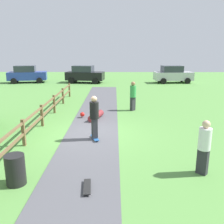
% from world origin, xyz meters
% --- Properties ---
extents(ground_plane, '(60.00, 60.00, 0.00)m').
position_xyz_m(ground_plane, '(0.00, 0.00, 0.00)').
color(ground_plane, '#568E42').
extents(asphalt_path, '(2.40, 28.00, 0.02)m').
position_xyz_m(asphalt_path, '(0.00, 0.00, 0.01)').
color(asphalt_path, '#515156').
rests_on(asphalt_path, ground_plane).
extents(wooden_fence, '(0.12, 18.12, 1.10)m').
position_xyz_m(wooden_fence, '(-2.60, 0.00, 0.67)').
color(wooden_fence, brown).
rests_on(wooden_fence, ground_plane).
extents(trash_bin, '(0.56, 0.56, 0.90)m').
position_xyz_m(trash_bin, '(-1.80, -4.16, 0.45)').
color(trash_bin, black).
rests_on(trash_bin, ground_plane).
extents(skater_riding, '(0.48, 0.82, 1.89)m').
position_xyz_m(skater_riding, '(0.18, -0.59, 1.08)').
color(skater_riding, '#265999').
rests_on(skater_riding, asphalt_path).
extents(skater_fallen, '(1.32, 1.47, 0.36)m').
position_xyz_m(skater_fallen, '(-0.05, 2.54, 0.20)').
color(skater_fallen, maroon).
rests_on(skater_fallen, asphalt_path).
extents(skateboard_loose, '(0.27, 0.81, 0.08)m').
position_xyz_m(skateboard_loose, '(0.27, -4.43, 0.09)').
color(skateboard_loose, black).
rests_on(skateboard_loose, asphalt_path).
extents(bystander_green, '(0.54, 0.54, 1.83)m').
position_xyz_m(bystander_green, '(2.18, 4.54, 1.01)').
color(bystander_green, '#2D2D33').
rests_on(bystander_green, ground_plane).
extents(bystander_white, '(0.54, 0.54, 1.74)m').
position_xyz_m(bystander_white, '(3.77, -3.49, 0.96)').
color(bystander_white, '#2D2D33').
rests_on(bystander_white, ground_plane).
extents(parked_car_silver, '(4.33, 2.29, 1.92)m').
position_xyz_m(parked_car_silver, '(7.59, 17.25, 0.96)').
color(parked_car_silver, '#B7B7BC').
rests_on(parked_car_silver, ground_plane).
extents(parked_car_black, '(4.41, 2.48, 1.92)m').
position_xyz_m(parked_car_black, '(-2.35, 17.27, 0.96)').
color(parked_car_black, black).
rests_on(parked_car_black, ground_plane).
extents(parked_car_blue, '(4.44, 2.59, 1.92)m').
position_xyz_m(parked_car_blue, '(-8.87, 17.25, 0.96)').
color(parked_car_blue, '#283D99').
rests_on(parked_car_blue, ground_plane).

